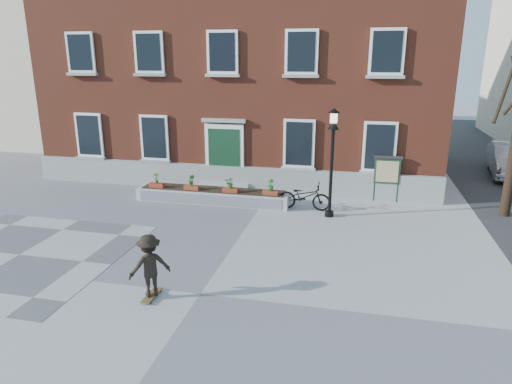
% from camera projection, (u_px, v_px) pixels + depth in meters
% --- Properties ---
extents(ground, '(100.00, 100.00, 0.00)m').
position_uv_depth(ground, '(201.00, 294.00, 11.26)').
color(ground, '#99999B').
rests_on(ground, ground).
extents(checker_patch, '(6.00, 6.00, 0.01)m').
position_uv_depth(checker_patch, '(19.00, 255.00, 13.47)').
color(checker_patch, '#555557').
rests_on(checker_patch, ground).
extents(distant_building, '(10.00, 12.00, 13.00)m').
position_uv_depth(distant_building, '(49.00, 44.00, 31.92)').
color(distant_building, beige).
rests_on(distant_building, ground).
extents(bicycle, '(2.01, 0.73, 1.05)m').
position_uv_depth(bicycle, '(304.00, 196.00, 17.33)').
color(bicycle, black).
rests_on(bicycle, ground).
extents(parked_car, '(2.36, 5.02, 1.59)m').
position_uv_depth(parked_car, '(511.00, 160.00, 22.20)').
color(parked_car, '#BBBEC0').
rests_on(parked_car, ground).
extents(brick_building, '(18.40, 10.85, 12.60)m').
position_uv_depth(brick_building, '(251.00, 43.00, 22.95)').
color(brick_building, brown).
rests_on(brick_building, ground).
extents(planter_assembly, '(6.20, 1.12, 1.15)m').
position_uv_depth(planter_assembly, '(213.00, 195.00, 18.31)').
color(planter_assembly, beige).
rests_on(planter_assembly, ground).
extents(lamp_post, '(0.40, 0.40, 3.93)m').
position_uv_depth(lamp_post, '(332.00, 148.00, 16.01)').
color(lamp_post, black).
rests_on(lamp_post, ground).
extents(notice_board, '(1.10, 0.16, 1.87)m').
position_uv_depth(notice_board, '(387.00, 171.00, 18.10)').
color(notice_board, '#172F23').
rests_on(notice_board, ground).
extents(skateboarder, '(1.15, 1.08, 1.63)m').
position_uv_depth(skateboarder, '(150.00, 266.00, 10.86)').
color(skateboarder, brown).
rests_on(skateboarder, ground).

